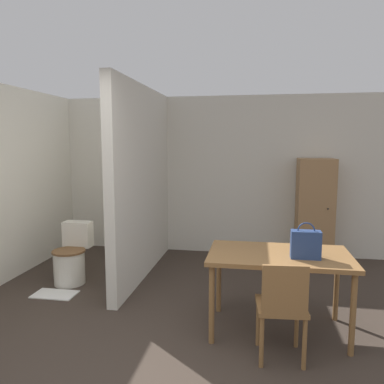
{
  "coord_description": "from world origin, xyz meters",
  "views": [
    {
      "loc": [
        0.76,
        -2.16,
        1.77
      ],
      "look_at": [
        0.09,
        1.74,
        1.25
      ],
      "focal_mm": 35.0,
      "sensor_mm": 36.0,
      "label": 1
    }
  ],
  "objects": [
    {
      "name": "dining_table",
      "position": [
        0.99,
        1.28,
        0.68
      ],
      "size": [
        1.3,
        0.77,
        0.76
      ],
      "color": "brown",
      "rests_on": "ground_plane"
    },
    {
      "name": "handbag",
      "position": [
        1.21,
        1.17,
        0.88
      ],
      "size": [
        0.26,
        0.12,
        0.32
      ],
      "color": "navy",
      "rests_on": "dining_table"
    },
    {
      "name": "bath_mat",
      "position": [
        -1.54,
        1.7,
        0.01
      ],
      "size": [
        0.5,
        0.29,
        0.01
      ],
      "color": "silver",
      "rests_on": "ground_plane"
    },
    {
      "name": "wooden_chair",
      "position": [
        0.99,
        0.77,
        0.47
      ],
      "size": [
        0.42,
        0.42,
        0.85
      ],
      "rotation": [
        0.0,
        0.0,
        0.08
      ],
      "color": "brown",
      "rests_on": "ground_plane"
    },
    {
      "name": "wall_back",
      "position": [
        0.0,
        3.83,
        1.25
      ],
      "size": [
        5.71,
        0.12,
        2.5
      ],
      "color": "beige",
      "rests_on": "ground_plane"
    },
    {
      "name": "toilet",
      "position": [
        -1.54,
        2.13,
        0.31
      ],
      "size": [
        0.41,
        0.56,
        0.74
      ],
      "color": "silver",
      "rests_on": "ground_plane"
    },
    {
      "name": "partition_wall",
      "position": [
        -0.72,
        2.6,
        1.25
      ],
      "size": [
        0.12,
        2.35,
        2.5
      ],
      "color": "beige",
      "rests_on": "ground_plane"
    },
    {
      "name": "wooden_cabinet",
      "position": [
        1.63,
        3.51,
        0.77
      ],
      "size": [
        0.52,
        0.5,
        1.55
      ],
      "color": "#997047",
      "rests_on": "ground_plane"
    }
  ]
}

